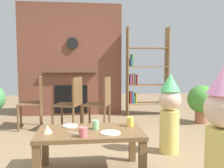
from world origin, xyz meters
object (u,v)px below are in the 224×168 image
at_px(birthday_cake_slice, 47,129).
at_px(potted_plant_tall, 201,100).
at_px(paper_cup_center, 96,125).
at_px(child_in_pink, 170,111).
at_px(child_with_cone_hat, 223,129).
at_px(bookshelf, 144,76).
at_px(paper_cup_near_right, 83,132).
at_px(paper_plate_rear, 110,133).
at_px(coffee_table, 90,137).
at_px(paper_cup_near_left, 130,122).
at_px(paper_plate_front, 70,126).
at_px(dining_chair_left, 36,99).
at_px(dining_chair_right, 102,100).
at_px(dining_chair_middle, 72,101).

bearing_deg(birthday_cake_slice, potted_plant_tall, 36.81).
bearing_deg(paper_cup_center, potted_plant_tall, 41.40).
bearing_deg(child_in_pink, child_with_cone_hat, 68.09).
distance_m(bookshelf, paper_cup_near_right, 3.27).
distance_m(paper_plate_rear, birthday_cake_slice, 0.63).
bearing_deg(child_with_cone_hat, coffee_table, 0.00).
bearing_deg(paper_cup_near_left, paper_cup_near_right, -147.00).
bearing_deg(paper_plate_front, dining_chair_left, 112.11).
bearing_deg(paper_plate_rear, bookshelf, 70.01).
bearing_deg(paper_plate_rear, paper_plate_front, 142.18).
distance_m(paper_cup_center, dining_chair_left, 2.06).
bearing_deg(potted_plant_tall, paper_plate_front, -144.37).
distance_m(paper_cup_near_right, birthday_cake_slice, 0.39).
distance_m(coffee_table, paper_cup_near_right, 0.25).
relative_size(bookshelf, paper_cup_center, 19.91).
relative_size(paper_cup_center, potted_plant_tall, 0.13).
bearing_deg(child_with_cone_hat, bookshelf, -62.99).
bearing_deg(dining_chair_left, paper_plate_rear, 111.76).
bearing_deg(paper_plate_front, child_with_cone_hat, -32.27).
bearing_deg(dining_chair_left, child_in_pink, 136.86).
distance_m(child_with_cone_hat, dining_chair_left, 3.17).
height_order(child_in_pink, dining_chair_right, child_in_pink).
xyz_separation_m(paper_cup_near_left, paper_plate_front, (-0.65, 0.07, -0.04)).
bearing_deg(paper_cup_near_right, paper_cup_near_left, 33.00).
height_order(paper_cup_near_right, potted_plant_tall, potted_plant_tall).
xyz_separation_m(dining_chair_middle, potted_plant_tall, (2.39, 0.26, -0.08)).
distance_m(child_with_cone_hat, dining_chair_right, 2.35).
relative_size(coffee_table, child_in_pink, 1.07).
bearing_deg(bookshelf, paper_plate_rear, -109.99).
bearing_deg(dining_chair_middle, dining_chair_right, -164.21).
relative_size(bookshelf, dining_chair_left, 2.11).
xyz_separation_m(paper_cup_near_right, child_in_pink, (1.08, 0.68, 0.04)).
distance_m(paper_cup_center, potted_plant_tall, 2.77).
distance_m(child_in_pink, potted_plant_tall, 1.80).
xyz_separation_m(paper_cup_near_left, potted_plant_tall, (1.69, 1.75, -0.06)).
height_order(bookshelf, paper_cup_near_right, bookshelf).
bearing_deg(paper_cup_near_right, potted_plant_tall, 43.30).
distance_m(paper_plate_rear, dining_chair_right, 1.70).
bearing_deg(paper_cup_center, paper_plate_rear, -50.47).
bearing_deg(birthday_cake_slice, dining_chair_left, 103.80).
bearing_deg(paper_cup_near_left, bookshelf, 73.01).
distance_m(paper_plate_front, child_in_pink, 1.26).
distance_m(bookshelf, birthday_cake_slice, 3.28).
xyz_separation_m(child_in_pink, potted_plant_tall, (1.12, 1.40, -0.10)).
height_order(paper_plate_front, dining_chair_left, dining_chair_left).
xyz_separation_m(paper_cup_near_left, child_with_cone_hat, (0.63, -0.74, 0.10)).
bearing_deg(potted_plant_tall, child_with_cone_hat, -113.13).
xyz_separation_m(paper_plate_front, child_in_pink, (1.22, 0.28, 0.08)).
height_order(bookshelf, potted_plant_tall, bookshelf).
distance_m(bookshelf, coffee_table, 3.07).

